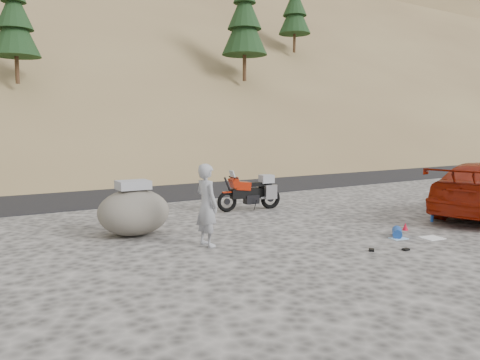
# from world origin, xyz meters

# --- Properties ---
(ground) EXTENTS (140.00, 140.00, 0.00)m
(ground) POSITION_xyz_m (0.00, 0.00, 0.00)
(ground) COLOR #3B3937
(ground) RESTS_ON ground
(road) EXTENTS (120.00, 7.00, 0.05)m
(road) POSITION_xyz_m (0.00, 9.00, 0.00)
(road) COLOR black
(road) RESTS_ON ground
(hillside) EXTENTS (120.00, 73.00, 46.72)m
(hillside) POSITION_xyz_m (-0.05, 40.88, 11.08)
(hillside) COLOR brown
(hillside) RESTS_ON ground
(motorcycle) EXTENTS (1.98, 0.69, 1.18)m
(motorcycle) POSITION_xyz_m (0.57, 2.99, 0.50)
(motorcycle) COLOR black
(motorcycle) RESTS_ON ground
(man) EXTENTS (0.44, 0.63, 1.63)m
(man) POSITION_xyz_m (-2.46, 0.05, 0.00)
(man) COLOR gray
(man) RESTS_ON ground
(boulder) EXTENTS (1.81, 1.63, 1.19)m
(boulder) POSITION_xyz_m (-3.36, 1.70, 0.52)
(boulder) COLOR #58524C
(boulder) RESTS_ON ground
(gear_white_cloth) EXTENTS (0.46, 0.42, 0.01)m
(gear_white_cloth) POSITION_xyz_m (1.86, -1.92, 0.01)
(gear_white_cloth) COLOR white
(gear_white_cloth) RESTS_ON ground
(gear_blue_mat) EXTENTS (0.50, 0.48, 0.20)m
(gear_blue_mat) POSITION_xyz_m (1.34, -1.44, 0.10)
(gear_blue_mat) COLOR #184192
(gear_blue_mat) RESTS_ON ground
(gear_bottle) EXTENTS (0.10, 0.10, 0.21)m
(gear_bottle) POSITION_xyz_m (3.40, -0.80, 0.11)
(gear_bottle) COLOR #184192
(gear_bottle) RESTS_ON ground
(gear_funnel) EXTENTS (0.17, 0.17, 0.17)m
(gear_funnel) POSITION_xyz_m (2.03, -1.10, 0.09)
(gear_funnel) COLOR red
(gear_funnel) RESTS_ON ground
(gear_glove_a) EXTENTS (0.13, 0.10, 0.04)m
(gear_glove_a) POSITION_xyz_m (0.57, -2.27, 0.02)
(gear_glove_a) COLOR black
(gear_glove_a) RESTS_ON ground
(gear_glove_b) EXTENTS (0.16, 0.16, 0.04)m
(gear_glove_b) POSITION_xyz_m (-0.02, -1.96, 0.02)
(gear_glove_b) COLOR black
(gear_glove_b) RESTS_ON ground
(gear_blue_cloth) EXTENTS (0.38, 0.30, 0.01)m
(gear_blue_cloth) POSITION_xyz_m (1.22, -1.57, 0.01)
(gear_blue_cloth) COLOR #96C5E8
(gear_blue_cloth) RESTS_ON ground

